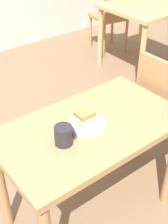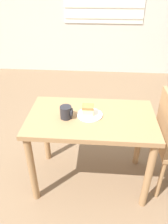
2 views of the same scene
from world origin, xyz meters
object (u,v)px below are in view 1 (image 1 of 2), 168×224
at_px(chair_near_window, 168,111).
at_px(cake_slice, 85,118).
at_px(dining_table_far, 144,17).
at_px(coffee_mug, 64,135).
at_px(chair_far_opposite, 112,14).
at_px(plate, 87,124).
at_px(dining_table_near, 90,142).

xyz_separation_m(chair_near_window, cake_slice, (-0.75, 0.00, 0.28)).
distance_m(dining_table_far, coffee_mug, 2.47).
height_order(chair_far_opposite, plate, chair_far_opposite).
height_order(dining_table_near, plate, plate).
bearing_deg(dining_table_far, dining_table_near, -144.78).
height_order(chair_near_window, coffee_mug, chair_near_window).
distance_m(chair_near_window, plate, 0.77).
distance_m(dining_table_far, chair_far_opposite, 0.60).
xyz_separation_m(chair_near_window, coffee_mug, (-0.92, -0.05, 0.28)).
bearing_deg(dining_table_far, coffee_mug, -146.81).
bearing_deg(chair_far_opposite, cake_slice, 53.91).
relative_size(plate, cake_slice, 2.25).
height_order(dining_table_far, chair_far_opposite, chair_far_opposite).
bearing_deg(chair_near_window, dining_table_near, 91.18).
distance_m(dining_table_near, chair_near_window, 0.73).
distance_m(dining_table_near, cake_slice, 0.18).
relative_size(plate, coffee_mug, 2.03).
relative_size(dining_table_near, dining_table_far, 1.28).
xyz_separation_m(dining_table_near, cake_slice, (-0.03, 0.02, 0.18)).
height_order(plate, cake_slice, cake_slice).
bearing_deg(plate, dining_table_far, 34.72).
relative_size(dining_table_far, chair_near_window, 0.88).
bearing_deg(cake_slice, dining_table_near, -26.92).
bearing_deg(coffee_mug, cake_slice, 16.36).
relative_size(chair_near_window, coffee_mug, 9.04).
distance_m(plate, coffee_mug, 0.20).
bearing_deg(dining_table_near, chair_far_opposite, 44.90).
distance_m(chair_far_opposite, plate, 2.71).
xyz_separation_m(cake_slice, coffee_mug, (-0.17, -0.05, -0.00)).
height_order(chair_near_window, cake_slice, chair_near_window).
height_order(dining_table_near, cake_slice, cake_slice).
bearing_deg(chair_near_window, plate, 90.11).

